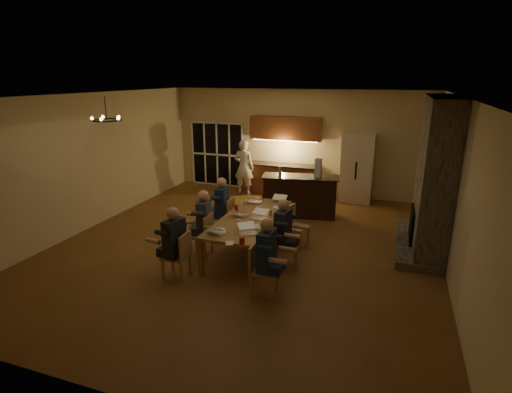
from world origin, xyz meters
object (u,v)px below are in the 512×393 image
object	(u,v)px
person_right_mid	(283,233)
can_right	(270,213)
chair_left_near	(176,256)
laptop_f	(278,199)
person_right_near	(266,257)
plate_left	(220,230)
chair_right_mid	(287,246)
mug_back	(245,202)
redcup_near	(242,240)
mug_front	(239,222)
person_left_mid	(204,223)
person_left_far	(222,207)
refrigerator	(357,168)
person_left_near	(175,244)
plate_near	(258,227)
can_cola	(263,196)
chair_right_far	(297,227)
laptop_a	(217,227)
bar_blender	(318,168)
standing_person	(244,167)
redcup_far	(276,197)
bar_island	(300,196)
laptop_b	(248,228)
laptop_c	(240,210)
chandelier	(107,120)
plate_far	(278,207)
mug_mid	(261,208)
chair_right_near	(265,270)
redcup_mid	(236,207)
dining_table	(250,234)
chair_left_mid	(200,235)
chair_left_far	(223,216)
laptop_d	(258,213)
laptop_e	(255,197)

from	to	relation	value
person_right_mid	can_right	xyz separation A→B (m)	(-0.48, 0.74, 0.12)
chair_left_near	laptop_f	distance (m)	2.93
person_right_near	plate_left	size ratio (longest dim) A/B	5.50
chair_right_mid	mug_back	size ratio (longest dim) A/B	8.90
redcup_near	mug_front	bearing A→B (deg)	115.00
person_left_mid	person_left_far	xyz separation A→B (m)	(-0.07, 1.06, 0.00)
refrigerator	person_left_near	xyz separation A→B (m)	(-2.58, -5.94, -0.31)
redcup_near	plate_near	world-z (taller)	redcup_near
laptop_f	can_cola	bearing A→B (deg)	150.20
chair_right_far	laptop_a	world-z (taller)	laptop_a
bar_blender	redcup_near	bearing A→B (deg)	-92.63
person_right_near	plate_near	bearing A→B (deg)	27.32
chair_right_mid	standing_person	distance (m)	5.13
chair_right_far	redcup_far	size ratio (longest dim) A/B	7.42
bar_island	laptop_b	xyz separation A→B (m)	(-0.20, -3.38, 0.32)
standing_person	laptop_c	distance (m)	4.12
person_left_mid	can_cola	distance (m)	1.95
chandelier	mug_front	bearing A→B (deg)	9.40
person_left_near	plate_far	world-z (taller)	person_left_near
person_right_near	laptop_b	world-z (taller)	person_right_near
standing_person	mug_mid	bearing A→B (deg)	117.61
redcup_near	chair_right_far	bearing A→B (deg)	74.03
can_right	plate_near	world-z (taller)	can_right
chair_right_near	bar_blender	xyz separation A→B (m)	(0.08, 4.15, 0.88)
person_left_mid	plate_left	bearing A→B (deg)	39.57
redcup_mid	chair_right_far	bearing A→B (deg)	10.12
laptop_f	bar_blender	bearing A→B (deg)	68.58
person_right_near	dining_table	bearing A→B (deg)	30.27
chair_right_near	person_right_near	distance (m)	0.25
chair_left_mid	redcup_near	size ratio (longest dim) A/B	7.42
can_cola	refrigerator	bearing A→B (deg)	57.49
chair_left_far	redcup_near	world-z (taller)	chair_left_far
person_left_near	person_left_far	distance (m)	2.22
mug_front	bar_island	bearing A→B (deg)	79.74
redcup_far	can_cola	xyz separation A→B (m)	(-0.31, -0.04, 0.00)
person_right_near	laptop_d	bearing A→B (deg)	24.97
chair_right_near	laptop_e	world-z (taller)	laptop_e
chair_left_far	mug_back	distance (m)	0.63
chair_left_mid	can_cola	size ratio (longest dim) A/B	7.42
chair_left_mid	standing_person	distance (m)	4.54
redcup_far	can_right	world-z (taller)	same
dining_table	can_right	bearing A→B (deg)	34.15
bar_blender	plate_left	bearing A→B (deg)	-103.40
plate_near	redcup_near	bearing A→B (deg)	-90.29
refrigerator	chandelier	world-z (taller)	chandelier
chair_right_far	laptop_e	distance (m)	1.28
laptop_d	can_cola	xyz separation A→B (m)	(-0.35, 1.38, -0.05)
laptop_a	plate_near	world-z (taller)	laptop_a
chandelier	plate_left	size ratio (longest dim) A/B	2.25
laptop_c	laptop_e	xyz separation A→B (m)	(-0.00, 0.97, 0.00)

